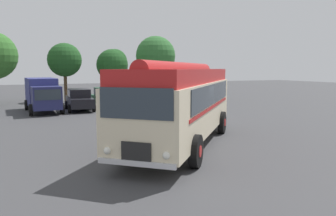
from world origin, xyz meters
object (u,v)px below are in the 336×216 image
(vintage_bus, at_px, (182,100))
(box_van, at_px, (42,93))
(car_far_right, at_px, (176,96))
(car_mid_right, at_px, (146,97))
(car_near_left, at_px, (79,99))
(car_mid_left, at_px, (107,98))

(vintage_bus, distance_m, box_van, 14.80)
(car_far_right, bearing_deg, car_mid_right, -179.10)
(car_near_left, distance_m, car_far_right, 8.40)
(vintage_bus, height_order, car_near_left, vintage_bus)
(car_near_left, relative_size, car_far_right, 0.96)
(vintage_bus, xyz_separation_m, car_mid_right, (3.32, 13.79, -1.05))
(car_mid_right, relative_size, car_far_right, 0.98)
(car_far_right, height_order, box_van, box_van)
(vintage_bus, height_order, car_mid_left, vintage_bus)
(car_far_right, relative_size, box_van, 0.75)
(car_mid_left, height_order, car_mid_right, same)
(car_near_left, bearing_deg, car_mid_right, 2.85)
(car_mid_left, xyz_separation_m, box_van, (-5.00, -0.21, 0.52))
(car_mid_left, distance_m, box_van, 5.03)
(car_near_left, xyz_separation_m, car_mid_left, (2.36, 0.65, 0.00))
(car_near_left, xyz_separation_m, car_mid_right, (5.58, 0.28, 0.00))
(car_mid_left, bearing_deg, vintage_bus, -90.41)
(car_mid_left, xyz_separation_m, car_far_right, (6.04, -0.33, 0.00))
(car_near_left, height_order, car_far_right, same)
(box_van, bearing_deg, car_mid_left, 2.39)
(vintage_bus, xyz_separation_m, car_far_right, (6.14, 13.83, -1.05))
(vintage_bus, distance_m, car_near_left, 13.74)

